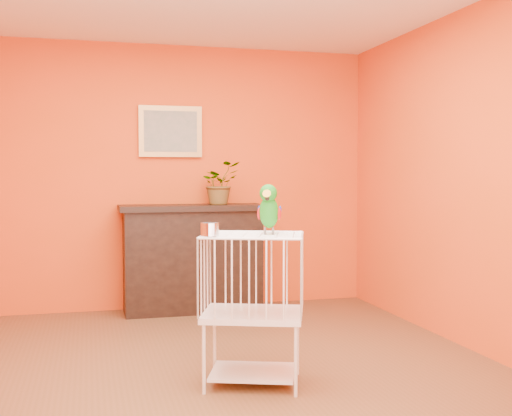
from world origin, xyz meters
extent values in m
plane|color=brown|center=(0.00, 0.00, 0.00)|extent=(4.50, 4.50, 0.00)
plane|color=#E84915|center=(0.00, 2.25, 1.30)|extent=(4.00, 0.00, 4.00)
plane|color=#E84915|center=(0.00, -2.25, 1.30)|extent=(4.00, 0.00, 4.00)
plane|color=#E84915|center=(2.00, 0.00, 1.30)|extent=(0.00, 4.50, 4.50)
cube|color=black|center=(0.18, 2.01, 0.49)|extent=(1.31, 0.44, 0.98)
cube|color=black|center=(0.18, 2.01, 1.01)|extent=(1.39, 0.50, 0.05)
cube|color=black|center=(0.18, 1.81, 0.49)|extent=(0.91, 0.02, 0.49)
cube|color=maroon|center=(-0.09, 1.96, 0.38)|extent=(0.05, 0.20, 0.30)
cube|color=#284A25|center=(-0.01, 1.96, 0.38)|extent=(0.05, 0.20, 0.30)
cube|color=maroon|center=(0.09, 1.96, 0.38)|extent=(0.05, 0.20, 0.30)
cube|color=#284A25|center=(0.20, 1.96, 0.38)|extent=(0.05, 0.20, 0.30)
cube|color=maroon|center=(0.31, 1.96, 0.38)|extent=(0.05, 0.20, 0.30)
imported|color=#26722D|center=(0.45, 2.02, 1.20)|extent=(0.50, 0.53, 0.33)
cube|color=#C18B45|center=(0.00, 2.22, 1.75)|extent=(0.62, 0.03, 0.50)
cube|color=gray|center=(0.00, 2.21, 1.75)|extent=(0.52, 0.01, 0.40)
cube|color=white|center=(0.20, -0.24, 0.08)|extent=(0.63, 0.56, 0.02)
cube|color=white|center=(0.20, -0.24, 0.45)|extent=(0.74, 0.65, 0.04)
cube|color=white|center=(0.20, -0.24, 0.95)|extent=(0.74, 0.65, 0.01)
cylinder|color=white|center=(-0.13, -0.35, 0.21)|extent=(0.02, 0.02, 0.43)
cylinder|color=white|center=(0.39, -0.54, 0.21)|extent=(0.02, 0.02, 0.43)
cylinder|color=white|center=(0.01, 0.05, 0.21)|extent=(0.02, 0.02, 0.43)
cylinder|color=white|center=(0.54, -0.13, 0.21)|extent=(0.02, 0.02, 0.43)
cylinder|color=silver|center=(-0.09, -0.33, 1.00)|extent=(0.11, 0.11, 0.08)
cylinder|color=#59544C|center=(0.28, -0.24, 0.97)|extent=(0.01, 0.01, 0.05)
cylinder|color=#59544C|center=(0.33, -0.26, 0.97)|extent=(0.01, 0.01, 0.05)
ellipsoid|color=#0D7E16|center=(0.31, -0.25, 1.09)|extent=(0.18, 0.21, 0.23)
ellipsoid|color=#0D7E16|center=(0.29, -0.28, 1.21)|extent=(0.15, 0.15, 0.11)
cone|color=orange|center=(0.27, -0.33, 1.20)|extent=(0.08, 0.09, 0.07)
cone|color=black|center=(0.28, -0.32, 1.18)|extent=(0.04, 0.04, 0.03)
sphere|color=black|center=(0.25, -0.29, 1.22)|extent=(0.02, 0.02, 0.02)
sphere|color=black|center=(0.32, -0.32, 1.22)|extent=(0.02, 0.02, 0.02)
ellipsoid|color=#A50C0C|center=(0.25, -0.22, 1.08)|extent=(0.05, 0.07, 0.08)
ellipsoid|color=navy|center=(0.37, -0.27, 1.08)|extent=(0.05, 0.07, 0.08)
cone|color=#0D7E16|center=(0.34, -0.18, 1.02)|extent=(0.13, 0.17, 0.12)
camera|label=1|loc=(-0.79, -4.12, 1.33)|focal=45.00mm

